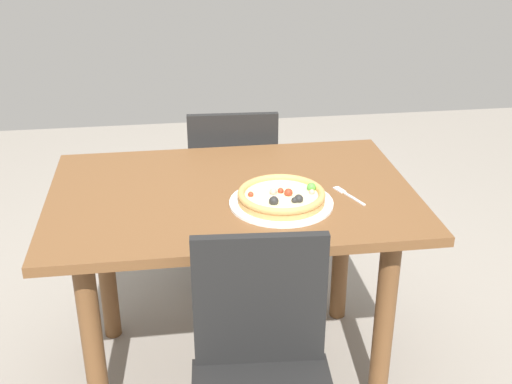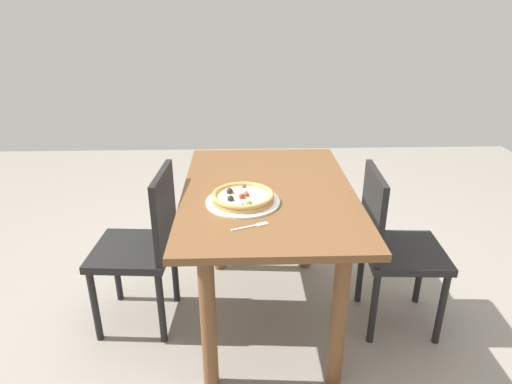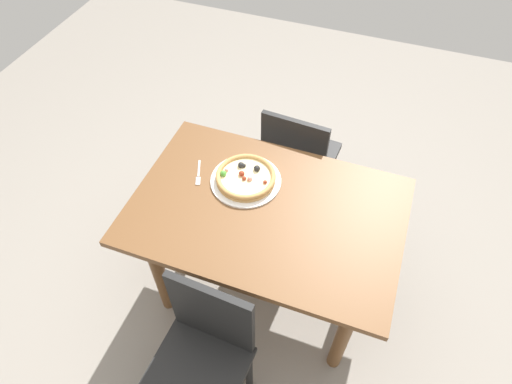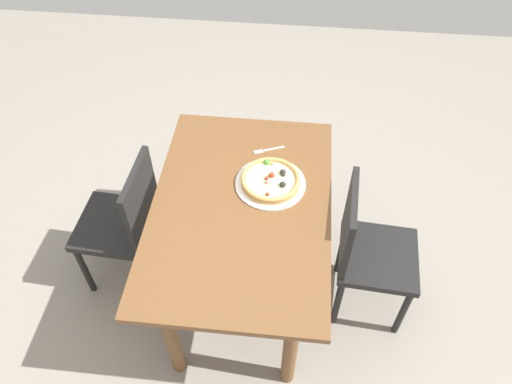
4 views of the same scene
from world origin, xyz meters
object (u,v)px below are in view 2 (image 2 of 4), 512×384
object	(u,v)px
pizza	(243,197)
fork	(253,226)
dining_table	(268,212)
chair_far	(392,244)
chair_near	(144,243)
plate	(243,202)

from	to	relation	value
pizza	fork	bearing A→B (deg)	9.92
dining_table	pizza	world-z (taller)	pizza
chair_far	dining_table	bearing A→B (deg)	-92.88
chair_near	pizza	bearing A→B (deg)	-101.19
dining_table	pizza	xyz separation A→B (m)	(0.15, -0.13, 0.16)
chair_near	plate	size ratio (longest dim) A/B	2.53
pizza	fork	distance (m)	0.24
chair_far	pizza	xyz separation A→B (m)	(0.09, -0.77, 0.32)
plate	chair_far	bearing A→B (deg)	96.35
plate	pizza	size ratio (longest dim) A/B	1.19
dining_table	chair_far	bearing A→B (deg)	84.05
chair_far	fork	size ratio (longest dim) A/B	5.51
chair_far	plate	world-z (taller)	chair_far
dining_table	chair_near	world-z (taller)	chair_near
dining_table	chair_far	xyz separation A→B (m)	(0.07, 0.64, -0.16)
dining_table	plate	xyz separation A→B (m)	(0.15, -0.13, 0.13)
chair_near	pizza	size ratio (longest dim) A/B	3.00
dining_table	fork	xyz separation A→B (m)	(0.39, -0.09, 0.13)
chair_far	fork	xyz separation A→B (m)	(0.32, -0.73, 0.29)
dining_table	fork	world-z (taller)	fork
plate	dining_table	bearing A→B (deg)	140.15
dining_table	chair_far	world-z (taller)	chair_far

